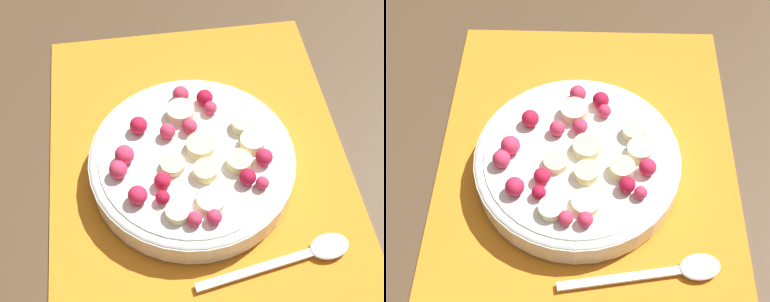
# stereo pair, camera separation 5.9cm
# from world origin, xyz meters

# --- Properties ---
(ground_plane) EXTENTS (3.00, 3.00, 0.00)m
(ground_plane) POSITION_xyz_m (0.00, 0.00, 0.00)
(ground_plane) COLOR #4C3823
(placemat) EXTENTS (0.45, 0.35, 0.01)m
(placemat) POSITION_xyz_m (0.00, 0.00, 0.00)
(placemat) COLOR orange
(placemat) RESTS_ON ground_plane
(fruit_bowl) EXTENTS (0.23, 0.23, 0.06)m
(fruit_bowl) POSITION_xyz_m (-0.02, 0.01, 0.03)
(fruit_bowl) COLOR silver
(fruit_bowl) RESTS_ON placemat
(spoon) EXTENTS (0.05, 0.17, 0.01)m
(spoon) POSITION_xyz_m (-0.14, -0.09, 0.01)
(spoon) COLOR silver
(spoon) RESTS_ON placemat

